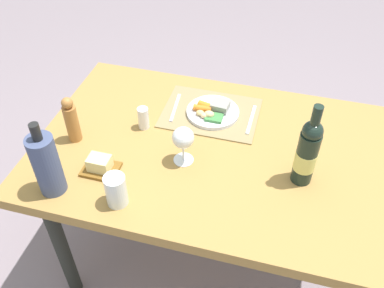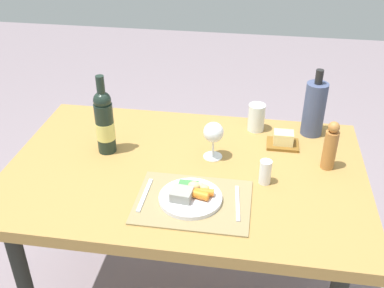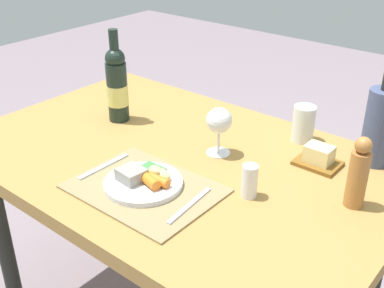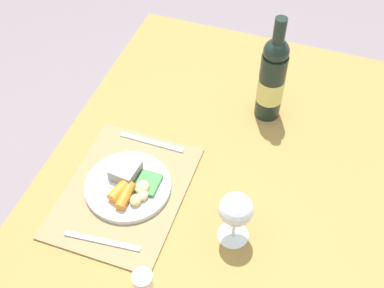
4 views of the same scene
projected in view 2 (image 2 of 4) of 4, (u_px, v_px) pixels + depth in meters
dining_table at (185, 185)px, 1.81m from camera, size 1.37×0.89×0.76m
placemat at (193, 202)px, 1.59m from camera, size 0.40×0.30×0.01m
dinner_plate at (191, 196)px, 1.59m from camera, size 0.22×0.22×0.05m
fork at (145, 195)px, 1.61m from camera, size 0.02×0.19×0.00m
knife at (238, 203)px, 1.58m from camera, size 0.03×0.19×0.00m
wine_glass at (213, 133)px, 1.78m from camera, size 0.08×0.08×0.15m
pepper_mill at (330, 146)px, 1.73m from camera, size 0.05×0.05×0.20m
butter_dish at (283, 140)px, 1.90m from camera, size 0.13×0.10×0.06m
salt_shaker at (265, 172)px, 1.67m from camera, size 0.04×0.04×0.09m
water_tumbler at (256, 119)px, 2.00m from camera, size 0.07×0.07×0.12m
wine_bottle at (105, 122)px, 1.81m from camera, size 0.07×0.07×0.33m
cooler_bottle at (314, 108)px, 1.93m from camera, size 0.09×0.09×0.29m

